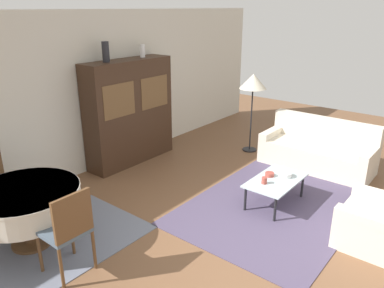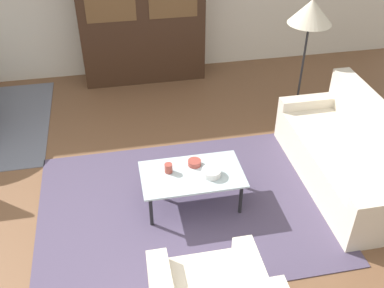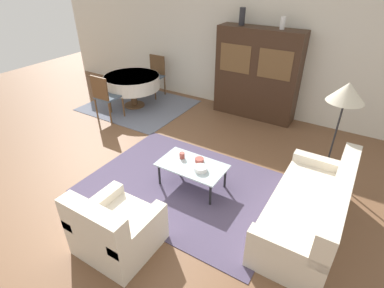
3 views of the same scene
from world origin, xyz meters
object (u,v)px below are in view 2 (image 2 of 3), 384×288
object	(u,v)px
coffee_table	(192,176)
floor_lamp	(311,15)
bowl_small	(194,163)
couch	(350,158)
display_cabinet	(142,17)
bowl	(211,172)
cup	(168,168)

from	to	relation	value
coffee_table	floor_lamp	size ratio (longest dim) A/B	0.65
coffee_table	bowl_small	distance (m)	0.15
couch	display_cabinet	bearing A→B (deg)	33.42
couch	bowl	size ratio (longest dim) A/B	10.05
coffee_table	cup	size ratio (longest dim) A/B	10.46
cup	coffee_table	bearing A→B (deg)	-17.54
cup	bowl_small	bearing A→B (deg)	12.11
display_cabinet	bowl_small	bearing A→B (deg)	-85.57
coffee_table	bowl	distance (m)	0.20
coffee_table	cup	bearing A→B (deg)	162.46
cup	bowl	world-z (taller)	cup
display_cabinet	cup	size ratio (longest dim) A/B	19.54
coffee_table	cup	distance (m)	0.25
display_cabinet	floor_lamp	distance (m)	2.39
cup	bowl_small	size ratio (longest dim) A/B	0.72
couch	bowl	xyz separation A→B (m)	(-1.53, -0.09, 0.12)
coffee_table	cup	xyz separation A→B (m)	(-0.22, 0.07, 0.08)
couch	cup	size ratio (longest dim) A/B	19.89
coffee_table	bowl_small	xyz separation A→B (m)	(0.05, 0.13, 0.06)
display_cabinet	floor_lamp	bearing A→B (deg)	-38.47
cup	floor_lamp	bearing A→B (deg)	35.12
floor_lamp	cup	xyz separation A→B (m)	(-1.90, -1.34, -0.92)
display_cabinet	bowl	size ratio (longest dim) A/B	9.87
bowl	bowl_small	size ratio (longest dim) A/B	1.43
coffee_table	cup	world-z (taller)	cup
display_cabinet	bowl_small	world-z (taller)	display_cabinet
coffee_table	bowl_small	bearing A→B (deg)	68.58
display_cabinet	bowl_small	distance (m)	2.80
cup	bowl_small	distance (m)	0.28
cup	bowl	bearing A→B (deg)	-17.67
coffee_table	bowl	xyz separation A→B (m)	(0.18, -0.06, 0.07)
display_cabinet	bowl	world-z (taller)	display_cabinet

